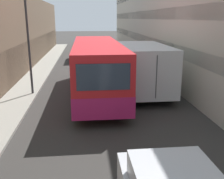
{
  "coord_description": "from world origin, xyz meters",
  "views": [
    {
      "loc": [
        -0.99,
        2.1,
        4.19
      ],
      "look_at": [
        -0.0,
        11.48,
        1.6
      ],
      "focal_mm": 42.0,
      "sensor_mm": 36.0,
      "label": 1
    }
  ],
  "objects": [
    {
      "name": "bus",
      "position": [
        -0.33,
        16.4,
        1.55
      ],
      "size": [
        2.45,
        10.02,
        2.91
      ],
      "color": "red",
      "rests_on": "ground_plane"
    },
    {
      "name": "panel_van",
      "position": [
        -1.01,
        29.24,
        1.15
      ],
      "size": [
        1.85,
        4.22,
        2.07
      ],
      "color": "navy",
      "rests_on": "ground_plane"
    },
    {
      "name": "box_truck",
      "position": [
        2.23,
        16.99,
        1.53
      ],
      "size": [
        2.4,
        7.37,
        2.77
      ],
      "color": "silver",
      "rests_on": "ground_plane"
    },
    {
      "name": "sidewalk_left",
      "position": [
        -4.55,
        15.0,
        0.06
      ],
      "size": [
        1.72,
        60.0,
        0.11
      ],
      "color": "gray",
      "rests_on": "ground_plane"
    },
    {
      "name": "building_right_apartment",
      "position": [
        5.43,
        15.0,
        4.69
      ],
      "size": [
        2.4,
        60.0,
        9.44
      ],
      "color": "beige",
      "rests_on": "ground_plane"
    },
    {
      "name": "ground_plane",
      "position": [
        0.0,
        15.0,
        0.0
      ],
      "size": [
        150.0,
        150.0,
        0.0
      ],
      "primitive_type": "plane",
      "color": "#33302D"
    }
  ]
}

